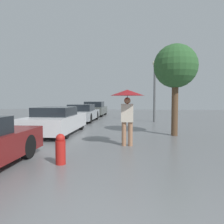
# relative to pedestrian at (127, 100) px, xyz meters

# --- Properties ---
(pedestrian) EXTENTS (1.13, 1.13, 1.90)m
(pedestrian) POSITION_rel_pedestrian_xyz_m (0.00, 0.00, 0.00)
(pedestrian) COLOR #9E7051
(pedestrian) RESTS_ON ground_plane
(parked_car_second) EXTENTS (1.80, 4.18, 1.22)m
(parked_car_second) POSITION_rel_pedestrian_xyz_m (-3.29, 2.34, -0.95)
(parked_car_second) COLOR silver
(parked_car_second) RESTS_ON ground_plane
(parked_car_third) EXTENTS (1.80, 4.21, 1.20)m
(parked_car_third) POSITION_rel_pedestrian_xyz_m (-3.40, 7.79, -0.96)
(parked_car_third) COLOR #9EA3A8
(parked_car_third) RESTS_ON ground_plane
(parked_car_farthest) EXTENTS (1.87, 4.25, 1.32)m
(parked_car_farthest) POSITION_rel_pedestrian_xyz_m (-3.42, 13.00, -0.91)
(parked_car_farthest) COLOR #4C514C
(parked_car_farthest) RESTS_ON ground_plane
(tree) EXTENTS (1.85, 1.85, 3.91)m
(tree) POSITION_rel_pedestrian_xyz_m (1.98, 2.27, 1.40)
(tree) COLOR brown
(tree) RESTS_ON ground_plane
(street_lamp) EXTENTS (0.34, 0.34, 4.15)m
(street_lamp) POSITION_rel_pedestrian_xyz_m (1.64, 7.80, 1.01)
(street_lamp) COLOR #515456
(street_lamp) RESTS_ON ground_plane
(fire_hydrant) EXTENTS (0.24, 0.24, 0.75)m
(fire_hydrant) POSITION_rel_pedestrian_xyz_m (-1.55, -2.24, -1.16)
(fire_hydrant) COLOR #B21E19
(fire_hydrant) RESTS_ON ground_plane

